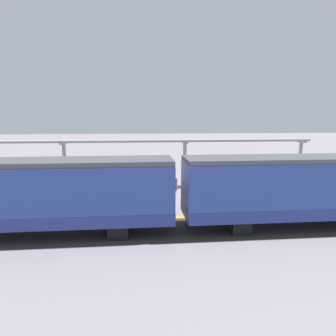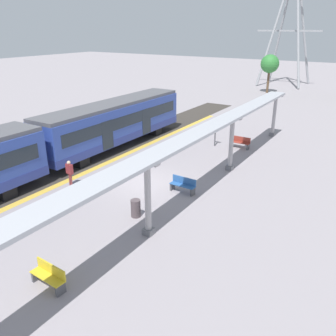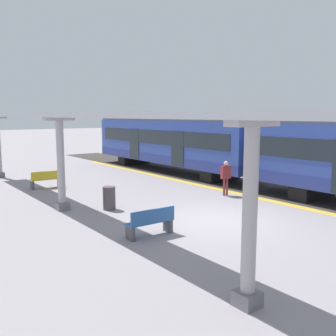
% 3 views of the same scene
% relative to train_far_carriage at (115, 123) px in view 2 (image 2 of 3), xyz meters
% --- Properties ---
extents(ground_plane, '(176.00, 176.00, 0.00)m').
position_rel_train_far_carriage_xyz_m(ground_plane, '(5.74, -4.47, -1.83)').
color(ground_plane, gray).
extents(tactile_edge_strip, '(0.46, 35.64, 0.01)m').
position_rel_train_far_carriage_xyz_m(tactile_edge_strip, '(1.83, -4.47, -1.83)').
color(tactile_edge_strip, gold).
rests_on(tactile_edge_strip, ground).
extents(trackbed, '(3.20, 47.64, 0.01)m').
position_rel_train_far_carriage_xyz_m(trackbed, '(-0.01, -4.47, -1.83)').
color(trackbed, '#38332D').
rests_on(trackbed, ground).
extents(train_far_carriage, '(2.65, 13.99, 3.48)m').
position_rel_train_far_carriage_xyz_m(train_far_carriage, '(0.00, 0.00, 0.00)').
color(train_far_carriage, '#2C4497').
rests_on(train_far_carriage, ground).
extents(canopy_pillar_second, '(1.10, 0.44, 3.51)m').
position_rel_train_far_carriage_xyz_m(canopy_pillar_second, '(9.44, -9.05, -0.05)').
color(canopy_pillar_second, slate).
rests_on(canopy_pillar_second, ground).
extents(canopy_pillar_third, '(1.10, 0.44, 3.51)m').
position_rel_train_far_carriage_xyz_m(canopy_pillar_third, '(9.44, 0.14, -0.05)').
color(canopy_pillar_third, slate).
rests_on(canopy_pillar_third, ground).
extents(canopy_pillar_fourth, '(1.10, 0.44, 3.51)m').
position_rel_train_far_carriage_xyz_m(canopy_pillar_fourth, '(9.44, 9.33, -0.05)').
color(canopy_pillar_fourth, slate).
rests_on(canopy_pillar_fourth, ground).
extents(canopy_beam, '(1.20, 28.71, 0.16)m').
position_rel_train_far_carriage_xyz_m(canopy_beam, '(9.44, -4.62, 1.76)').
color(canopy_beam, '#A8AAB2').
rests_on(canopy_beam, canopy_pillar_nearest).
extents(bench_near_end, '(1.52, 0.52, 0.86)m').
position_rel_train_far_carriage_xyz_m(bench_near_end, '(8.41, -13.74, -1.39)').
color(bench_near_end, gold).
rests_on(bench_near_end, ground).
extents(bench_mid_platform, '(1.50, 0.44, 0.86)m').
position_rel_train_far_carriage_xyz_m(bench_mid_platform, '(8.32, 4.81, -1.39)').
color(bench_mid_platform, maroon).
rests_on(bench_mid_platform, ground).
extents(bench_far_end, '(1.51, 0.48, 0.86)m').
position_rel_train_far_carriage_xyz_m(bench_far_end, '(8.54, -4.38, -1.39)').
color(bench_far_end, '#2B5B9A').
rests_on(bench_far_end, ground).
extents(trash_bin, '(0.48, 0.48, 0.89)m').
position_rel_train_far_carriage_xyz_m(trash_bin, '(7.97, -8.04, -1.39)').
color(trash_bin, '#4F4347').
rests_on(trash_bin, ground).
extents(platform_info_sign, '(0.56, 0.10, 2.20)m').
position_rel_train_far_carriage_xyz_m(platform_info_sign, '(6.46, 4.21, -0.51)').
color(platform_info_sign, '#4C4C51').
rests_on(platform_info_sign, ground).
extents(passenger_waiting_near_edge, '(0.47, 0.26, 1.57)m').
position_rel_train_far_carriage_xyz_m(passenger_waiting_near_edge, '(2.58, -7.15, -0.85)').
color(passenger_waiting_near_edge, brown).
rests_on(passenger_waiting_near_edge, ground).
extents(electricity_pylon, '(9.77, 6.86, 17.95)m').
position_rel_train_far_carriage_xyz_m(electricity_pylon, '(2.18, 38.90, 7.28)').
color(electricity_pylon, '#93969B').
rests_on(electricity_pylon, ground).
extents(tree_left_background, '(2.49, 2.49, 5.21)m').
position_rel_train_far_carriage_xyz_m(tree_left_background, '(2.38, 30.15, 2.08)').
color(tree_left_background, brown).
rests_on(tree_left_background, ground).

